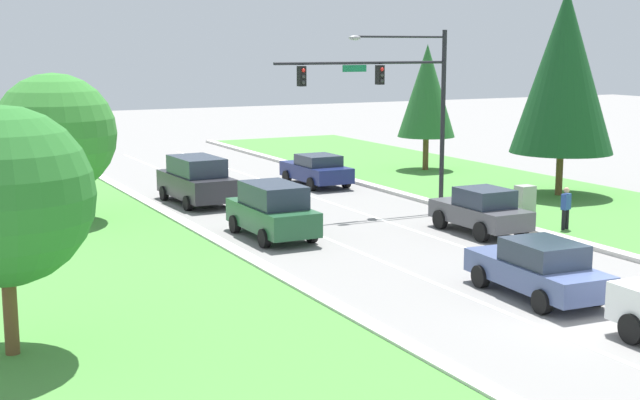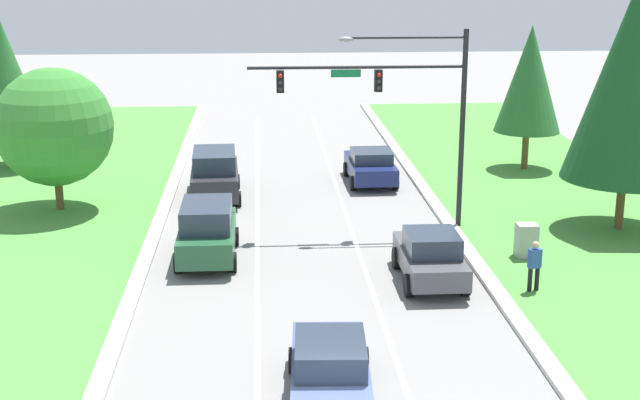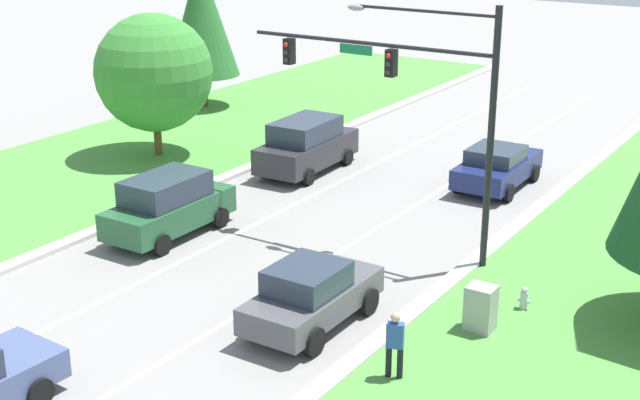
% 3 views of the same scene
% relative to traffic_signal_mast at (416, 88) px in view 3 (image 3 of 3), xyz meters
% --- Properties ---
extents(traffic_signal_mast, '(8.12, 0.41, 7.58)m').
position_rel_traffic_signal_mast_xyz_m(traffic_signal_mast, '(0.00, 0.00, 0.00)').
color(traffic_signal_mast, black).
rests_on(traffic_signal_mast, ground_plane).
extents(forest_suv, '(2.08, 4.52, 2.01)m').
position_rel_traffic_signal_mast_xyz_m(forest_suv, '(-7.10, -3.01, -4.07)').
color(forest_suv, '#235633').
rests_on(forest_suv, ground_plane).
extents(navy_sedan, '(2.21, 4.44, 1.58)m').
position_rel_traffic_signal_mast_xyz_m(navy_sedan, '(-0.17, 7.21, -4.28)').
color(navy_sedan, navy).
rests_on(navy_sedan, ground_plane).
extents(charcoal_suv, '(2.32, 4.92, 2.10)m').
position_rel_traffic_signal_mast_xyz_m(charcoal_suv, '(-7.21, 5.07, -4.03)').
color(charcoal_suv, '#28282D').
rests_on(charcoal_suv, ground_plane).
extents(graphite_sedan, '(2.01, 4.19, 1.71)m').
position_rel_traffic_signal_mast_xyz_m(graphite_sedan, '(0.16, -5.78, -4.23)').
color(graphite_sedan, '#4C4C51').
rests_on(graphite_sedan, ground_plane).
extents(utility_cabinet, '(0.70, 0.60, 1.26)m').
position_rel_traffic_signal_mast_xyz_m(utility_cabinet, '(3.90, -3.79, -4.46)').
color(utility_cabinet, '#9E9E99').
rests_on(utility_cabinet, ground_plane).
extents(pedestrian, '(0.43, 0.32, 1.69)m').
position_rel_traffic_signal_mast_xyz_m(pedestrian, '(3.19, -6.98, -4.15)').
color(pedestrian, black).
rests_on(pedestrian, ground_plane).
extents(fire_hydrant, '(0.34, 0.20, 0.70)m').
position_rel_traffic_signal_mast_xyz_m(fire_hydrant, '(4.40, -2.07, -4.75)').
color(fire_hydrant, '#B7B7BC').
rests_on(fire_hydrant, ground_plane).
extents(oak_near_left_tree, '(4.77, 4.77, 5.89)m').
position_rel_traffic_signal_mast_xyz_m(oak_near_left_tree, '(-13.49, 3.44, -1.58)').
color(oak_near_left_tree, brown).
rests_on(oak_near_left_tree, ground_plane).
extents(conifer_mid_left_tree, '(3.60, 3.60, 7.44)m').
position_rel_traffic_signal_mast_xyz_m(conifer_mid_left_tree, '(-17.47, 11.21, -0.54)').
color(conifer_mid_left_tree, brown).
rests_on(conifer_mid_left_tree, ground_plane).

